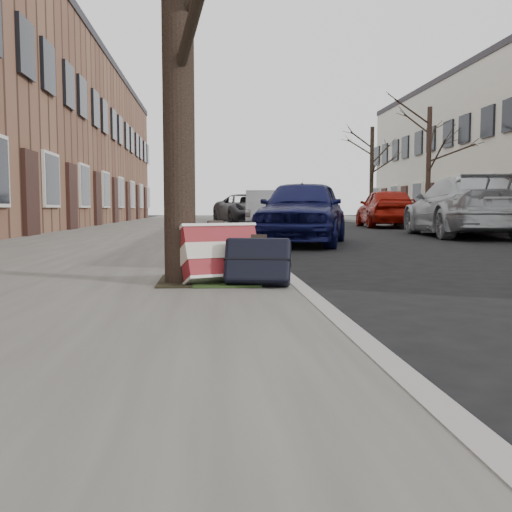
{
  "coord_description": "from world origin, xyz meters",
  "views": [
    {
      "loc": [
        -1.99,
        -3.74,
        0.75
      ],
      "look_at": [
        -1.62,
        0.8,
        0.37
      ],
      "focal_mm": 40.0,
      "sensor_mm": 36.0,
      "label": 1
    }
  ],
  "objects": [
    {
      "name": "suitcase_red",
      "position": [
        -1.9,
        1.05,
        0.37
      ],
      "size": [
        0.74,
        0.57,
        0.5
      ],
      "primitive_type": "cube",
      "rotation": [
        -0.42,
        0.0,
        0.38
      ],
      "color": "maroon",
      "rests_on": "near_sidewalk"
    },
    {
      "name": "dirt_patch",
      "position": [
        -2.0,
        1.2,
        0.13
      ],
      "size": [
        0.85,
        0.85,
        0.02
      ],
      "primitive_type": "cube",
      "color": "black",
      "rests_on": "near_sidewalk"
    },
    {
      "name": "car_near_back",
      "position": [
        -0.22,
        23.54,
        0.72
      ],
      "size": [
        3.35,
        5.54,
        1.44
      ],
      "primitive_type": "imported",
      "rotation": [
        0.0,
        0.0,
        0.2
      ],
      "color": "#3D3D42",
      "rests_on": "ground"
    },
    {
      "name": "near_sidewalk",
      "position": [
        -3.7,
        15.0,
        0.06
      ],
      "size": [
        5.0,
        70.0,
        0.12
      ],
      "primitive_type": "cube",
      "color": "slate",
      "rests_on": "ground"
    },
    {
      "name": "car_near_front",
      "position": [
        -0.03,
        8.12,
        0.69
      ],
      "size": [
        2.71,
        4.34,
        1.38
      ],
      "primitive_type": "imported",
      "rotation": [
        0.0,
        0.0,
        -0.29
      ],
      "color": "#0F1247",
      "rests_on": "ground"
    },
    {
      "name": "car_near_mid",
      "position": [
        -0.09,
        14.98,
        0.68
      ],
      "size": [
        1.71,
        4.2,
        1.35
      ],
      "primitive_type": "imported",
      "rotation": [
        0.0,
        0.0,
        -0.07
      ],
      "color": "#989A9F",
      "rests_on": "ground"
    },
    {
      "name": "tree_far_c",
      "position": [
        7.2,
        28.19,
        2.73
      ],
      "size": [
        0.23,
        0.23,
        5.21
      ],
      "primitive_type": "cylinder",
      "color": "black",
      "rests_on": "far_sidewalk"
    },
    {
      "name": "tree_far_b",
      "position": [
        7.2,
        19.73,
        2.54
      ],
      "size": [
        0.2,
        0.2,
        4.85
      ],
      "primitive_type": "cylinder",
      "color": "black",
      "rests_on": "far_sidewalk"
    },
    {
      "name": "far_sidewalk",
      "position": [
        7.8,
        15.0,
        0.06
      ],
      "size": [
        4.0,
        70.0,
        0.12
      ],
      "primitive_type": "cube",
      "color": "gray",
      "rests_on": "ground"
    },
    {
      "name": "car_far_front",
      "position": [
        4.71,
        10.92,
        0.78
      ],
      "size": [
        2.81,
        5.61,
        1.56
      ],
      "primitive_type": "imported",
      "rotation": [
        0.0,
        0.0,
        3.02
      ],
      "color": "#A3A6AA",
      "rests_on": "ground"
    },
    {
      "name": "ground",
      "position": [
        0.0,
        0.0,
        0.0
      ],
      "size": [
        120.0,
        120.0,
        0.0
      ],
      "primitive_type": "plane",
      "color": "black",
      "rests_on": "ground"
    },
    {
      "name": "car_far_back",
      "position": [
        4.94,
        18.35,
        0.77
      ],
      "size": [
        2.28,
        4.66,
        1.53
      ],
      "primitive_type": "imported",
      "rotation": [
        0.0,
        0.0,
        3.03
      ],
      "color": "#941208",
      "rests_on": "ground"
    },
    {
      "name": "suitcase_navy",
      "position": [
        -1.6,
        0.83,
        0.33
      ],
      "size": [
        0.58,
        0.41,
        0.41
      ],
      "primitive_type": "cube",
      "rotation": [
        -0.42,
        0.0,
        -0.19
      ],
      "color": "black",
      "rests_on": "near_sidewalk"
    }
  ]
}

